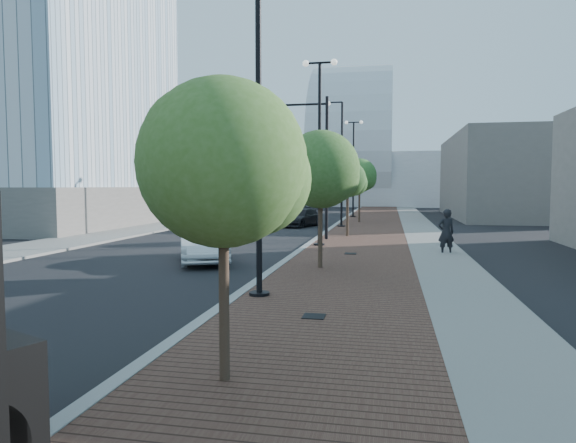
# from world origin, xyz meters

# --- Properties ---
(sidewalk) EXTENTS (7.00, 140.00, 0.12)m
(sidewalk) POSITION_xyz_m (3.50, 40.00, 0.06)
(sidewalk) COLOR #4C2D23
(sidewalk) RESTS_ON ground
(concrete_strip) EXTENTS (2.40, 140.00, 0.13)m
(concrete_strip) POSITION_xyz_m (6.20, 40.00, 0.07)
(concrete_strip) COLOR slate
(concrete_strip) RESTS_ON ground
(curb) EXTENTS (0.30, 140.00, 0.14)m
(curb) POSITION_xyz_m (0.00, 40.00, 0.07)
(curb) COLOR gray
(curb) RESTS_ON ground
(west_sidewalk) EXTENTS (4.00, 140.00, 0.12)m
(west_sidewalk) POSITION_xyz_m (-13.00, 40.00, 0.06)
(west_sidewalk) COLOR slate
(west_sidewalk) RESTS_ON ground
(white_sedan) EXTENTS (3.73, 5.46, 1.70)m
(white_sedan) POSITION_xyz_m (-3.46, 16.47, 0.85)
(white_sedan) COLOR silver
(white_sedan) RESTS_ON ground
(dark_car_mid) EXTENTS (4.51, 6.01, 1.52)m
(dark_car_mid) POSITION_xyz_m (-5.08, 42.48, 0.76)
(dark_car_mid) COLOR black
(dark_car_mid) RESTS_ON ground
(dark_car_far) EXTENTS (3.26, 5.03, 1.36)m
(dark_car_far) POSITION_xyz_m (-2.56, 34.86, 0.68)
(dark_car_far) COLOR black
(dark_car_far) RESTS_ON ground
(pedestrian) EXTENTS (0.86, 0.69, 2.07)m
(pedestrian) POSITION_xyz_m (6.53, 20.20, 1.03)
(pedestrian) COLOR black
(pedestrian) RESTS_ON ground
(streetlight_1) EXTENTS (1.44, 0.56, 9.21)m
(streetlight_1) POSITION_xyz_m (0.49, 10.00, 4.34)
(streetlight_1) COLOR black
(streetlight_1) RESTS_ON ground
(streetlight_2) EXTENTS (1.72, 0.56, 9.28)m
(streetlight_2) POSITION_xyz_m (0.60, 22.00, 4.82)
(streetlight_2) COLOR black
(streetlight_2) RESTS_ON ground
(streetlight_3) EXTENTS (1.44, 0.56, 9.21)m
(streetlight_3) POSITION_xyz_m (0.49, 34.00, 4.34)
(streetlight_3) COLOR black
(streetlight_3) RESTS_ON ground
(streetlight_4) EXTENTS (1.72, 0.56, 9.28)m
(streetlight_4) POSITION_xyz_m (0.60, 46.00, 4.82)
(streetlight_4) COLOR black
(streetlight_4) RESTS_ON ground
(traffic_mast) EXTENTS (5.09, 0.20, 8.00)m
(traffic_mast) POSITION_xyz_m (-0.30, 25.00, 4.98)
(traffic_mast) COLOR black
(traffic_mast) RESTS_ON ground
(tree_0) EXTENTS (2.57, 2.55, 4.71)m
(tree_0) POSITION_xyz_m (1.65, 4.02, 3.42)
(tree_0) COLOR #382619
(tree_0) RESTS_ON ground
(tree_1) EXTENTS (2.82, 2.82, 5.10)m
(tree_1) POSITION_xyz_m (1.65, 15.02, 3.68)
(tree_1) COLOR #382619
(tree_1) RESTS_ON ground
(tree_2) EXTENTS (2.25, 2.17, 4.58)m
(tree_2) POSITION_xyz_m (1.65, 27.02, 3.48)
(tree_2) COLOR #382619
(tree_2) RESTS_ON ground
(tree_3) EXTENTS (2.79, 2.79, 5.33)m
(tree_3) POSITION_xyz_m (1.65, 39.02, 3.93)
(tree_3) COLOR #382619
(tree_3) RESTS_ON ground
(tower_podium) EXTENTS (19.00, 19.00, 3.00)m
(tower_podium) POSITION_xyz_m (-24.00, 32.00, 1.50)
(tower_podium) COLOR #5F5A55
(tower_podium) RESTS_ON ground
(convention_center) EXTENTS (50.00, 30.00, 50.00)m
(convention_center) POSITION_xyz_m (-2.00, 85.00, 6.00)
(convention_center) COLOR #AFB4B9
(convention_center) RESTS_ON ground
(commercial_block_nw) EXTENTS (14.00, 20.00, 10.00)m
(commercial_block_nw) POSITION_xyz_m (-20.00, 60.00, 5.00)
(commercial_block_nw) COLOR #645F5A
(commercial_block_nw) RESTS_ON ground
(commercial_block_ne) EXTENTS (12.00, 22.00, 8.00)m
(commercial_block_ne) POSITION_xyz_m (16.00, 50.00, 4.00)
(commercial_block_ne) COLOR #605B56
(commercial_block_ne) RESTS_ON ground
(utility_cover_1) EXTENTS (0.50, 0.50, 0.02)m
(utility_cover_1) POSITION_xyz_m (2.40, 8.00, 0.13)
(utility_cover_1) COLOR black
(utility_cover_1) RESTS_ON sidewalk
(utility_cover_2) EXTENTS (0.50, 0.50, 0.02)m
(utility_cover_2) POSITION_xyz_m (2.40, 19.00, 0.13)
(utility_cover_2) COLOR black
(utility_cover_2) RESTS_ON sidewalk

